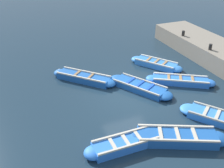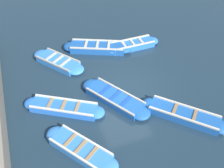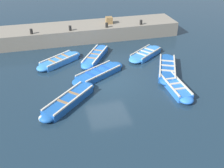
{
  "view_description": "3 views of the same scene",
  "coord_description": "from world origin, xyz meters",
  "px_view_note": "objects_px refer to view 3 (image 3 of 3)",
  "views": [
    {
      "loc": [
        -5.2,
        -10.06,
        7.07
      ],
      "look_at": [
        -0.83,
        0.64,
        0.51
      ],
      "focal_mm": 42.0,
      "sensor_mm": 36.0,
      "label": 1
    },
    {
      "loc": [
        3.76,
        8.24,
        8.91
      ],
      "look_at": [
        0.47,
        -0.44,
        0.3
      ],
      "focal_mm": 42.0,
      "sensor_mm": 36.0,
      "label": 2
    },
    {
      "loc": [
        -12.64,
        3.02,
        7.55
      ],
      "look_at": [
        -0.98,
        -0.0,
        0.31
      ],
      "focal_mm": 42.0,
      "sensor_mm": 36.0,
      "label": 3
    }
  ],
  "objects_px": {
    "boat_drifting": "(167,68)",
    "bollard_north": "(141,22)",
    "buoy_orange_near": "(42,119)",
    "boat_outer_left": "(95,56)",
    "boat_broadside": "(59,61)",
    "bollard_mid_north": "(107,25)",
    "boat_alongside": "(146,54)",
    "boat_near_quay": "(175,86)",
    "bollard_mid_south": "(70,28)",
    "boat_outer_right": "(99,73)",
    "wooden_crate": "(109,20)",
    "bollard_south": "(31,31)",
    "boat_mid_row": "(69,101)"
  },
  "relations": [
    {
      "from": "boat_drifting",
      "to": "bollard_north",
      "type": "relative_size",
      "value": 11.3
    },
    {
      "from": "buoy_orange_near",
      "to": "boat_outer_left",
      "type": "bearing_deg",
      "value": -31.66
    },
    {
      "from": "boat_broadside",
      "to": "bollard_north",
      "type": "xyz_separation_m",
      "value": [
        2.97,
        -6.57,
        1.08
      ]
    },
    {
      "from": "boat_drifting",
      "to": "boat_outer_left",
      "type": "height_order",
      "value": "boat_drifting"
    },
    {
      "from": "bollard_north",
      "to": "bollard_mid_north",
      "type": "relative_size",
      "value": 1.0
    },
    {
      "from": "boat_drifting",
      "to": "boat_alongside",
      "type": "height_order",
      "value": "boat_drifting"
    },
    {
      "from": "boat_near_quay",
      "to": "bollard_mid_south",
      "type": "relative_size",
      "value": 9.41
    },
    {
      "from": "boat_outer_right",
      "to": "wooden_crate",
      "type": "height_order",
      "value": "wooden_crate"
    },
    {
      "from": "bollard_south",
      "to": "buoy_orange_near",
      "type": "height_order",
      "value": "bollard_south"
    },
    {
      "from": "bollard_mid_south",
      "to": "bollard_south",
      "type": "bearing_deg",
      "value": 90.0
    },
    {
      "from": "wooden_crate",
      "to": "bollard_south",
      "type": "bearing_deg",
      "value": 98.44
    },
    {
      "from": "boat_drifting",
      "to": "boat_mid_row",
      "type": "xyz_separation_m",
      "value": [
        -1.92,
        6.15,
        -0.01
      ]
    },
    {
      "from": "boat_outer_left",
      "to": "bollard_north",
      "type": "distance_m",
      "value": 5.2
    },
    {
      "from": "boat_drifting",
      "to": "bollard_mid_north",
      "type": "relative_size",
      "value": 11.3
    },
    {
      "from": "bollard_north",
      "to": "bollard_mid_south",
      "type": "bearing_deg",
      "value": 90.0
    },
    {
      "from": "boat_near_quay",
      "to": "boat_drifting",
      "type": "bearing_deg",
      "value": -13.11
    },
    {
      "from": "bollard_mid_north",
      "to": "buoy_orange_near",
      "type": "bearing_deg",
      "value": 149.68
    },
    {
      "from": "boat_drifting",
      "to": "wooden_crate",
      "type": "xyz_separation_m",
      "value": [
        6.59,
        1.97,
        1.14
      ]
    },
    {
      "from": "boat_near_quay",
      "to": "bollard_mid_north",
      "type": "xyz_separation_m",
      "value": [
        7.72,
        1.91,
        1.08
      ]
    },
    {
      "from": "bollard_mid_north",
      "to": "boat_outer_right",
      "type": "bearing_deg",
      "value": 161.44
    },
    {
      "from": "boat_outer_left",
      "to": "bollard_south",
      "type": "xyz_separation_m",
      "value": [
        2.86,
        3.95,
        1.09
      ]
    },
    {
      "from": "boat_outer_right",
      "to": "boat_outer_left",
      "type": "bearing_deg",
      "value": -6.45
    },
    {
      "from": "boat_near_quay",
      "to": "buoy_orange_near",
      "type": "relative_size",
      "value": 10.43
    },
    {
      "from": "boat_broadside",
      "to": "bollard_mid_north",
      "type": "distance_m",
      "value": 4.98
    },
    {
      "from": "boat_drifting",
      "to": "wooden_crate",
      "type": "relative_size",
      "value": 7.88
    },
    {
      "from": "boat_broadside",
      "to": "boat_outer_left",
      "type": "bearing_deg",
      "value": -87.17
    },
    {
      "from": "boat_mid_row",
      "to": "bollard_mid_north",
      "type": "xyz_separation_m",
      "value": [
        7.64,
        -3.77,
        1.07
      ]
    },
    {
      "from": "bollard_mid_north",
      "to": "boat_broadside",
      "type": "bearing_deg",
      "value": 127.67
    },
    {
      "from": "bollard_south",
      "to": "buoy_orange_near",
      "type": "distance_m",
      "value": 8.8
    },
    {
      "from": "bollard_mid_north",
      "to": "bollard_mid_south",
      "type": "relative_size",
      "value": 1.0
    },
    {
      "from": "boat_drifting",
      "to": "boat_alongside",
      "type": "xyz_separation_m",
      "value": [
        2.4,
        0.46,
        -0.04
      ]
    },
    {
      "from": "boat_outer_left",
      "to": "wooden_crate",
      "type": "height_order",
      "value": "wooden_crate"
    },
    {
      "from": "boat_outer_right",
      "to": "boat_alongside",
      "type": "bearing_deg",
      "value": -62.78
    },
    {
      "from": "boat_outer_right",
      "to": "boat_outer_left",
      "type": "relative_size",
      "value": 1.02
    },
    {
      "from": "bollard_mid_north",
      "to": "bollard_south",
      "type": "bearing_deg",
      "value": 90.0
    },
    {
      "from": "boat_outer_left",
      "to": "boat_alongside",
      "type": "bearing_deg",
      "value": -97.91
    },
    {
      "from": "bollard_mid_north",
      "to": "wooden_crate",
      "type": "xyz_separation_m",
      "value": [
        0.87,
        -0.4,
        0.08
      ]
    },
    {
      "from": "boat_mid_row",
      "to": "bollard_south",
      "type": "height_order",
      "value": "bollard_south"
    },
    {
      "from": "boat_near_quay",
      "to": "bollard_mid_north",
      "type": "height_order",
      "value": "bollard_mid_north"
    },
    {
      "from": "boat_mid_row",
      "to": "bollard_south",
      "type": "bearing_deg",
      "value": 12.29
    },
    {
      "from": "buoy_orange_near",
      "to": "bollard_north",
      "type": "bearing_deg",
      "value": -41.88
    },
    {
      "from": "bollard_mid_north",
      "to": "wooden_crate",
      "type": "bearing_deg",
      "value": -24.98
    },
    {
      "from": "boat_drifting",
      "to": "bollard_north",
      "type": "xyz_separation_m",
      "value": [
        5.73,
        -0.35,
        1.06
      ]
    },
    {
      "from": "boat_near_quay",
      "to": "boat_mid_row",
      "type": "bearing_deg",
      "value": 89.21
    },
    {
      "from": "boat_alongside",
      "to": "bollard_mid_south",
      "type": "height_order",
      "value": "bollard_mid_south"
    },
    {
      "from": "boat_near_quay",
      "to": "bollard_south",
      "type": "height_order",
      "value": "bollard_south"
    },
    {
      "from": "boat_drifting",
      "to": "bollard_south",
      "type": "xyz_separation_m",
      "value": [
        5.73,
        7.81,
        1.06
      ]
    },
    {
      "from": "boat_outer_left",
      "to": "bollard_south",
      "type": "distance_m",
      "value": 5.0
    },
    {
      "from": "boat_mid_row",
      "to": "bollard_mid_south",
      "type": "relative_size",
      "value": 9.3
    },
    {
      "from": "boat_drifting",
      "to": "boat_near_quay",
      "type": "distance_m",
      "value": 2.05
    }
  ]
}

